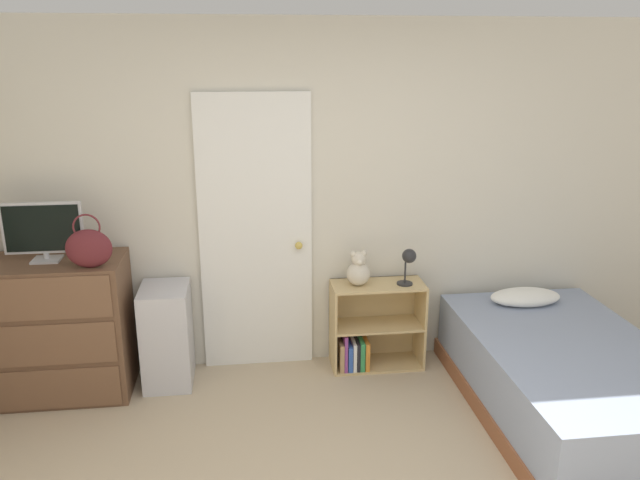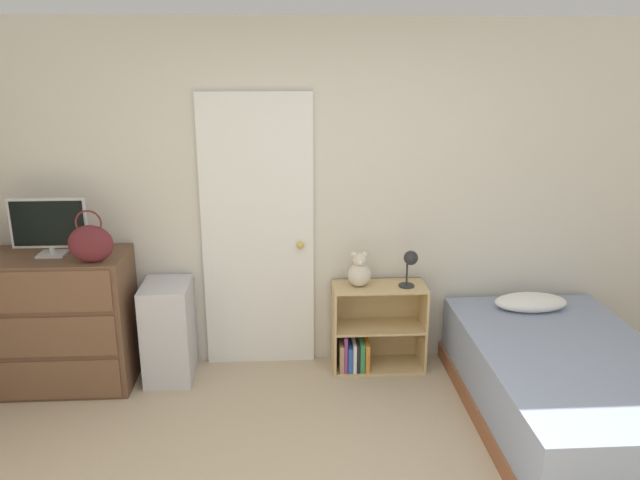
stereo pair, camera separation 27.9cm
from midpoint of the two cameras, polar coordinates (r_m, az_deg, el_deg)
wall_back at (r=4.59m, az=1.30°, el=3.77°), size 10.00×0.06×2.55m
door_closed at (r=4.59m, az=-3.96°, el=0.51°), size 0.82×0.09×2.05m
dresser at (r=4.75m, az=-20.94°, el=-6.95°), size 0.95×0.54×0.98m
tv at (r=4.54m, az=-21.96°, el=1.21°), size 0.51×0.16×0.40m
handbag at (r=4.30m, az=-18.51°, el=-0.30°), size 0.29×0.11×0.36m
storage_bin at (r=4.68m, az=-12.01°, el=-8.17°), size 0.34×0.43×0.73m
bookshelf at (r=4.78m, az=6.32°, el=-8.53°), size 0.69×0.31×0.66m
teddy_bear at (r=4.57m, az=5.37°, el=-2.88°), size 0.17×0.17×0.27m
desk_lamp at (r=4.57m, az=9.99°, el=-1.98°), size 0.13×0.13×0.28m
bed at (r=4.44m, az=23.44°, el=-12.30°), size 1.18×1.97×0.61m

